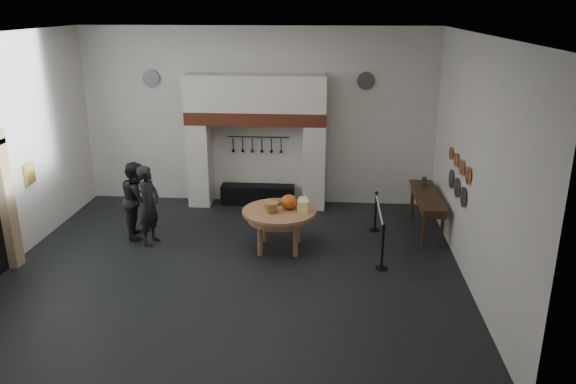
# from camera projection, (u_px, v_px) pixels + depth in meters

# --- Properties ---
(floor) EXTENTS (9.00, 8.00, 0.02)m
(floor) POSITION_uv_depth(u_px,v_px,m) (234.00, 266.00, 11.26)
(floor) COLOR black
(floor) RESTS_ON ground
(ceiling) EXTENTS (9.00, 8.00, 0.02)m
(ceiling) POSITION_uv_depth(u_px,v_px,m) (226.00, 34.00, 9.82)
(ceiling) COLOR silver
(ceiling) RESTS_ON wall_back
(wall_back) EXTENTS (9.00, 0.02, 4.50)m
(wall_back) POSITION_uv_depth(u_px,v_px,m) (258.00, 117.00, 14.32)
(wall_back) COLOR silver
(wall_back) RESTS_ON floor
(wall_front) EXTENTS (9.00, 0.02, 4.50)m
(wall_front) POSITION_uv_depth(u_px,v_px,m) (172.00, 244.00, 6.76)
(wall_front) COLOR silver
(wall_front) RESTS_ON floor
(wall_left) EXTENTS (0.02, 8.00, 4.50)m
(wall_left) POSITION_uv_depth(u_px,v_px,m) (1.00, 153.00, 10.88)
(wall_left) COLOR silver
(wall_left) RESTS_ON floor
(wall_right) EXTENTS (0.02, 8.00, 4.50)m
(wall_right) POSITION_uv_depth(u_px,v_px,m) (475.00, 163.00, 10.20)
(wall_right) COLOR silver
(wall_right) RESTS_ON floor
(chimney_pier_left) EXTENTS (0.55, 0.70, 2.15)m
(chimney_pier_left) POSITION_uv_depth(u_px,v_px,m) (200.00, 164.00, 14.47)
(chimney_pier_left) COLOR silver
(chimney_pier_left) RESTS_ON floor
(chimney_pier_right) EXTENTS (0.55, 0.70, 2.15)m
(chimney_pier_right) POSITION_uv_depth(u_px,v_px,m) (314.00, 166.00, 14.25)
(chimney_pier_right) COLOR silver
(chimney_pier_right) RESTS_ON floor
(hearth_brick_band) EXTENTS (3.50, 0.72, 0.32)m
(hearth_brick_band) POSITION_uv_depth(u_px,v_px,m) (256.00, 117.00, 13.97)
(hearth_brick_band) COLOR #9E442B
(hearth_brick_band) RESTS_ON chimney_pier_left
(chimney_hood) EXTENTS (3.50, 0.70, 0.90)m
(chimney_hood) POSITION_uv_depth(u_px,v_px,m) (256.00, 93.00, 13.77)
(chimney_hood) COLOR silver
(chimney_hood) RESTS_ON hearth_brick_band
(iron_range) EXTENTS (1.90, 0.45, 0.50)m
(iron_range) POSITION_uv_depth(u_px,v_px,m) (258.00, 195.00, 14.69)
(iron_range) COLOR black
(iron_range) RESTS_ON floor
(utensil_rail) EXTENTS (1.60, 0.02, 0.02)m
(utensil_rail) POSITION_uv_depth(u_px,v_px,m) (258.00, 137.00, 14.40)
(utensil_rail) COLOR black
(utensil_rail) RESTS_ON wall_back
(door_jamb_far) EXTENTS (0.22, 0.30, 2.60)m
(door_jamb_far) POSITION_uv_depth(u_px,v_px,m) (6.00, 205.00, 10.89)
(door_jamb_far) COLOR tan
(door_jamb_far) RESTS_ON floor
(wall_plaque) EXTENTS (0.05, 0.34, 0.44)m
(wall_plaque) POSITION_uv_depth(u_px,v_px,m) (30.00, 173.00, 11.84)
(wall_plaque) COLOR gold
(wall_plaque) RESTS_ON wall_left
(work_table) EXTENTS (1.97, 1.97, 0.07)m
(work_table) POSITION_uv_depth(u_px,v_px,m) (279.00, 212.00, 11.82)
(work_table) COLOR tan
(work_table) RESTS_ON floor
(pumpkin) EXTENTS (0.36, 0.36, 0.31)m
(pumpkin) POSITION_uv_depth(u_px,v_px,m) (289.00, 202.00, 11.84)
(pumpkin) COLOR #CC5A1C
(pumpkin) RESTS_ON work_table
(cheese_block_big) EXTENTS (0.22, 0.22, 0.24)m
(cheese_block_big) POSITION_uv_depth(u_px,v_px,m) (303.00, 206.00, 11.69)
(cheese_block_big) COLOR #F3F291
(cheese_block_big) RESTS_ON work_table
(cheese_block_small) EXTENTS (0.18, 0.18, 0.20)m
(cheese_block_small) POSITION_uv_depth(u_px,v_px,m) (303.00, 202.00, 11.98)
(cheese_block_small) COLOR #FEE897
(cheese_block_small) RESTS_ON work_table
(wicker_basket) EXTENTS (0.40, 0.40, 0.22)m
(wicker_basket) POSITION_uv_depth(u_px,v_px,m) (271.00, 207.00, 11.64)
(wicker_basket) COLOR #A67F3D
(wicker_basket) RESTS_ON work_table
(bread_loaf) EXTENTS (0.31, 0.18, 0.13)m
(bread_loaf) POSITION_uv_depth(u_px,v_px,m) (276.00, 202.00, 12.13)
(bread_loaf) COLOR olive
(bread_loaf) RESTS_ON work_table
(visitor_near) EXTENTS (0.52, 0.70, 1.76)m
(visitor_near) POSITION_uv_depth(u_px,v_px,m) (149.00, 205.00, 12.08)
(visitor_near) COLOR black
(visitor_near) RESTS_ON floor
(visitor_far) EXTENTS (0.83, 0.97, 1.73)m
(visitor_far) POSITION_uv_depth(u_px,v_px,m) (137.00, 199.00, 12.49)
(visitor_far) COLOR black
(visitor_far) RESTS_ON floor
(side_table) EXTENTS (0.55, 2.20, 0.06)m
(side_table) POSITION_uv_depth(u_px,v_px,m) (428.00, 195.00, 12.73)
(side_table) COLOR #3D2B16
(side_table) RESTS_ON floor
(pewter_jug) EXTENTS (0.12, 0.12, 0.22)m
(pewter_jug) POSITION_uv_depth(u_px,v_px,m) (424.00, 182.00, 13.25)
(pewter_jug) COLOR #49484D
(pewter_jug) RESTS_ON side_table
(copper_pan_a) EXTENTS (0.03, 0.34, 0.34)m
(copper_pan_a) POSITION_uv_depth(u_px,v_px,m) (468.00, 176.00, 10.49)
(copper_pan_a) COLOR #C6662D
(copper_pan_a) RESTS_ON wall_right
(copper_pan_b) EXTENTS (0.03, 0.32, 0.32)m
(copper_pan_b) POSITION_uv_depth(u_px,v_px,m) (462.00, 167.00, 11.01)
(copper_pan_b) COLOR #C6662D
(copper_pan_b) RESTS_ON wall_right
(copper_pan_c) EXTENTS (0.03, 0.30, 0.30)m
(copper_pan_c) POSITION_uv_depth(u_px,v_px,m) (456.00, 160.00, 11.53)
(copper_pan_c) COLOR #C6662D
(copper_pan_c) RESTS_ON wall_right
(copper_pan_d) EXTENTS (0.03, 0.28, 0.28)m
(copper_pan_d) POSITION_uv_depth(u_px,v_px,m) (451.00, 153.00, 12.05)
(copper_pan_d) COLOR #C6662D
(copper_pan_d) RESTS_ON wall_right
(pewter_plate_left) EXTENTS (0.03, 0.40, 0.40)m
(pewter_plate_left) POSITION_uv_depth(u_px,v_px,m) (463.00, 197.00, 10.84)
(pewter_plate_left) COLOR #4C4C51
(pewter_plate_left) RESTS_ON wall_right
(pewter_plate_mid) EXTENTS (0.03, 0.40, 0.40)m
(pewter_plate_mid) POSITION_uv_depth(u_px,v_px,m) (457.00, 188.00, 11.41)
(pewter_plate_mid) COLOR #4C4C51
(pewter_plate_mid) RESTS_ON wall_right
(pewter_plate_right) EXTENTS (0.03, 0.40, 0.40)m
(pewter_plate_right) POSITION_uv_depth(u_px,v_px,m) (451.00, 179.00, 11.97)
(pewter_plate_right) COLOR #4C4C51
(pewter_plate_right) RESTS_ON wall_right
(pewter_plate_back_left) EXTENTS (0.44, 0.03, 0.44)m
(pewter_plate_back_left) POSITION_uv_depth(u_px,v_px,m) (151.00, 79.00, 14.18)
(pewter_plate_back_left) COLOR #4C4C51
(pewter_plate_back_left) RESTS_ON wall_back
(pewter_plate_back_right) EXTENTS (0.44, 0.03, 0.44)m
(pewter_plate_back_right) POSITION_uv_depth(u_px,v_px,m) (366.00, 81.00, 13.78)
(pewter_plate_back_right) COLOR #4C4C51
(pewter_plate_back_right) RESTS_ON wall_back
(barrier_post_near) EXTENTS (0.05, 0.05, 0.90)m
(barrier_post_near) POSITION_uv_depth(u_px,v_px,m) (383.00, 248.00, 11.00)
(barrier_post_near) COLOR black
(barrier_post_near) RESTS_ON floor
(barrier_post_far) EXTENTS (0.05, 0.05, 0.90)m
(barrier_post_far) POSITION_uv_depth(u_px,v_px,m) (376.00, 212.00, 12.88)
(barrier_post_far) COLOR black
(barrier_post_far) RESTS_ON floor
(barrier_rope) EXTENTS (0.04, 2.00, 0.04)m
(barrier_rope) POSITION_uv_depth(u_px,v_px,m) (380.00, 211.00, 11.81)
(barrier_rope) COLOR silver
(barrier_rope) RESTS_ON barrier_post_near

